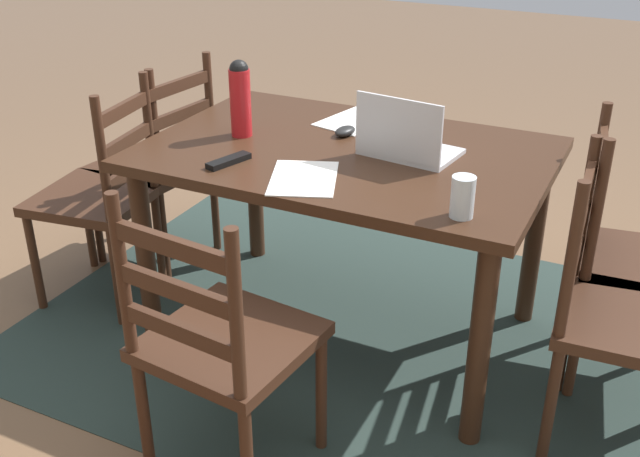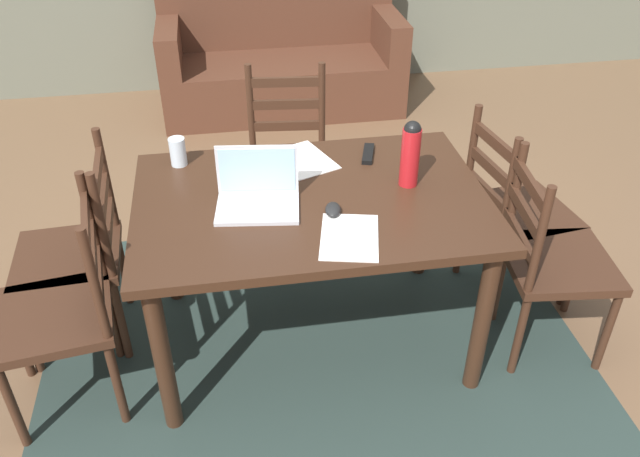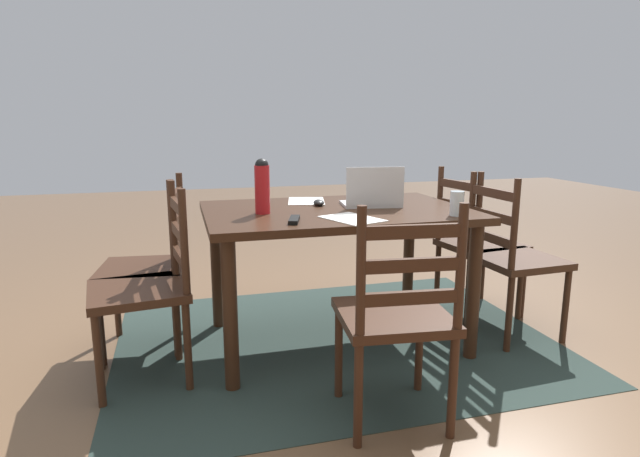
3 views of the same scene
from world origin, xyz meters
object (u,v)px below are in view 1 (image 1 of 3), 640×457
at_px(dining_table, 346,175).
at_px(computer_mouse, 345,131).
at_px(chair_right_near, 158,165).
at_px(chair_far_head, 222,345).
at_px(chair_left_near, 634,261).
at_px(tv_remote, 229,161).
at_px(chair_right_far, 102,196).
at_px(laptop, 405,142).
at_px(chair_left_far, 620,315).
at_px(drinking_glass, 463,197).
at_px(water_bottle, 240,97).

bearing_deg(dining_table, computer_mouse, -63.32).
relative_size(chair_right_near, chair_far_head, 1.00).
height_order(chair_left_near, tv_remote, chair_left_near).
distance_m(chair_right_far, tv_remote, 0.77).
xyz_separation_m(chair_right_near, computer_mouse, (-0.93, 0.06, 0.32)).
height_order(dining_table, chair_right_far, chair_right_far).
relative_size(chair_far_head, laptop, 2.74).
xyz_separation_m(chair_left_far, chair_right_near, (1.99, -0.38, 0.00)).
relative_size(laptop, drinking_glass, 2.78).
distance_m(chair_right_far, laptop, 1.28).
bearing_deg(chair_left_far, dining_table, -10.96).
bearing_deg(tv_remote, chair_left_far, 21.91).
bearing_deg(drinking_glass, chair_far_head, 42.63).
bearing_deg(chair_left_far, tv_remote, 4.82).
distance_m(dining_table, chair_far_head, 0.87).
bearing_deg(drinking_glass, chair_right_far, -6.59).
distance_m(dining_table, chair_left_far, 1.04).
bearing_deg(chair_left_near, chair_left_far, 89.95).
height_order(chair_far_head, drinking_glass, chair_far_head).
xyz_separation_m(laptop, drinking_glass, (-0.31, 0.37, 0.00)).
distance_m(chair_left_far, tv_remote, 1.34).
bearing_deg(tv_remote, chair_far_head, -44.24).
height_order(chair_left_near, water_bottle, water_bottle).
xyz_separation_m(chair_right_far, water_bottle, (-0.59, -0.15, 0.45)).
relative_size(chair_left_near, tv_remote, 5.59).
bearing_deg(chair_left_near, chair_far_head, 45.87).
bearing_deg(laptop, chair_far_head, 75.75).
xyz_separation_m(chair_right_near, water_bottle, (-0.59, 0.22, 0.45)).
distance_m(chair_left_near, computer_mouse, 1.11).
distance_m(chair_right_far, computer_mouse, 1.04).
xyz_separation_m(chair_right_far, chair_left_far, (-1.99, 0.01, 0.00)).
xyz_separation_m(dining_table, chair_left_near, (-1.00, -0.19, -0.20)).
bearing_deg(water_bottle, computer_mouse, -154.32).
bearing_deg(chair_far_head, drinking_glass, -137.37).
xyz_separation_m(chair_far_head, drinking_glass, (-0.53, -0.49, 0.37)).
xyz_separation_m(chair_left_near, chair_left_far, (0.00, 0.38, 0.00)).
distance_m(water_bottle, computer_mouse, 0.41).
xyz_separation_m(chair_left_near, chair_far_head, (1.00, 1.03, 0.00)).
distance_m(laptop, computer_mouse, 0.30).
height_order(chair_right_far, laptop, laptop).
bearing_deg(dining_table, chair_far_head, 89.71).
distance_m(laptop, tv_remote, 0.61).
distance_m(drinking_glass, tv_remote, 0.83).
xyz_separation_m(chair_left_far, drinking_glass, (0.47, 0.17, 0.37)).
height_order(chair_far_head, computer_mouse, chair_far_head).
height_order(chair_left_far, computer_mouse, chair_left_far).
distance_m(chair_right_near, computer_mouse, 0.99).
height_order(dining_table, drinking_glass, drinking_glass).
xyz_separation_m(chair_left_far, computer_mouse, (1.06, -0.32, 0.32)).
relative_size(chair_right_far, chair_right_near, 1.00).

